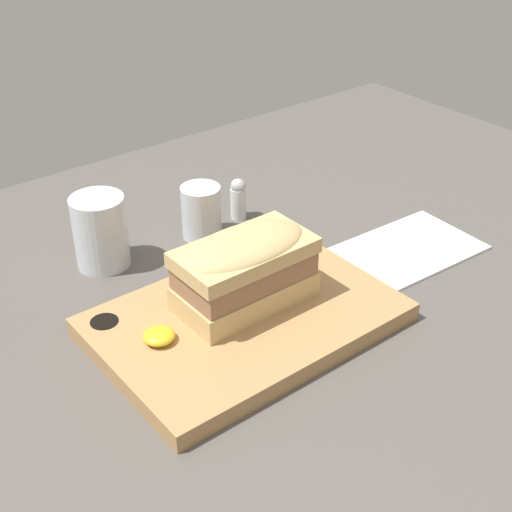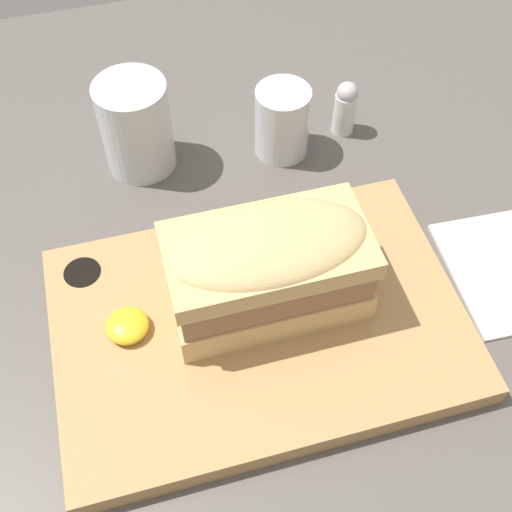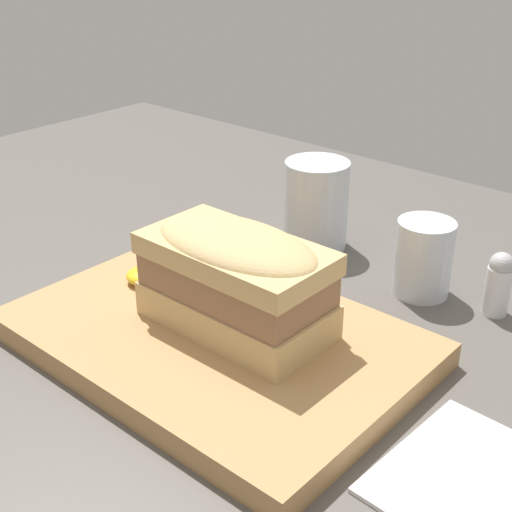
% 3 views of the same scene
% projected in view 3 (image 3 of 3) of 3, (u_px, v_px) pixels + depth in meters
% --- Properties ---
extents(dining_table, '(1.63, 1.13, 0.02)m').
position_uv_depth(dining_table, '(252.00, 363.00, 0.68)').
color(dining_table, '#56514C').
rests_on(dining_table, ground).
extents(serving_board, '(0.38, 0.26, 0.03)m').
position_uv_depth(serving_board, '(214.00, 338.00, 0.68)').
color(serving_board, tan).
rests_on(serving_board, dining_table).
extents(sandwich, '(0.18, 0.10, 0.10)m').
position_uv_depth(sandwich, '(236.00, 275.00, 0.65)').
color(sandwich, tan).
rests_on(sandwich, serving_board).
extents(mustard_dollop, '(0.04, 0.04, 0.02)m').
position_uv_depth(mustard_dollop, '(148.00, 274.00, 0.75)').
color(mustard_dollop, gold).
rests_on(mustard_dollop, serving_board).
extents(water_glass, '(0.08, 0.08, 0.11)m').
position_uv_depth(water_glass, '(316.00, 210.00, 0.87)').
color(water_glass, silver).
rests_on(water_glass, dining_table).
extents(wine_glass, '(0.06, 0.06, 0.08)m').
position_uv_depth(wine_glass, '(423.00, 260.00, 0.76)').
color(wine_glass, silver).
rests_on(wine_glass, dining_table).
extents(salt_shaker, '(0.03, 0.03, 0.07)m').
position_uv_depth(salt_shaker, '(499.00, 283.00, 0.73)').
color(salt_shaker, white).
rests_on(salt_shaker, dining_table).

